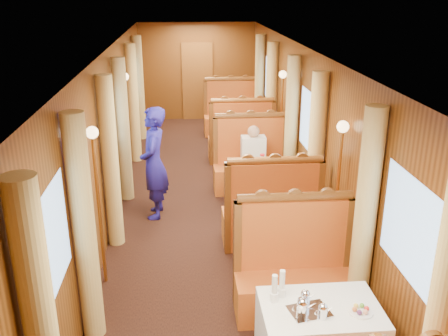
{
  "coord_description": "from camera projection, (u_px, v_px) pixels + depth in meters",
  "views": [
    {
      "loc": [
        -0.41,
        -7.08,
        3.4
      ],
      "look_at": [
        0.13,
        -0.75,
        1.05
      ],
      "focal_mm": 40.0,
      "sensor_mm": 36.0,
      "label": 1
    }
  ],
  "objects": [
    {
      "name": "window_left_far",
      "position": [
        131.0,
        83.0,
        10.48
      ],
      "size": [
        0.01,
        1.2,
        0.9
      ],
      "primitive_type": null,
      "rotation": [
        1.57,
        0.0,
        1.57
      ],
      "color": "#82ADE2",
      "rests_on": "wall_left"
    },
    {
      "name": "wall_far",
      "position": [
        197.0,
        72.0,
        13.0
      ],
      "size": [
        3.0,
        0.01,
        2.5
      ],
      "primitive_type": null,
      "rotation": [
        1.57,
        0.0,
        0.0
      ],
      "color": "brown",
      "rests_on": "floor"
    },
    {
      "name": "sconce_right_fore",
      "position": [
        339.0,
        168.0,
        5.82
      ],
      "size": [
        0.14,
        0.14,
        1.95
      ],
      "color": "#BF8C3F",
      "rests_on": "floor"
    },
    {
      "name": "banquette_far_aft",
      "position": [
        231.0,
        116.0,
        11.96
      ],
      "size": [
        1.3,
        0.55,
        1.34
      ],
      "color": "#AA3112",
      "rests_on": "floor"
    },
    {
      "name": "cup_outboard",
      "position": [
        282.0,
        286.0,
        4.47
      ],
      "size": [
        0.08,
        0.08,
        0.26
      ],
      "rotation": [
        0.0,
        0.0,
        -0.08
      ],
      "color": "white",
      "rests_on": "table_near"
    },
    {
      "name": "curtain_left_mid_a",
      "position": [
        110.0,
        163.0,
        6.58
      ],
      "size": [
        0.22,
        0.22,
        2.35
      ],
      "primitive_type": "cylinder",
      "color": "#D4B96C",
      "rests_on": "floor"
    },
    {
      "name": "curtain_left_near_b",
      "position": [
        84.0,
        231.0,
        4.77
      ],
      "size": [
        0.22,
        0.22,
        2.35
      ],
      "primitive_type": "cylinder",
      "color": "#D4B96C",
      "rests_on": "floor"
    },
    {
      "name": "curtain_left_far_b",
      "position": [
        139.0,
        88.0,
        11.31
      ],
      "size": [
        0.22,
        0.22,
        2.35
      ],
      "primitive_type": "cylinder",
      "color": "#D4B96C",
      "rests_on": "floor"
    },
    {
      "name": "window_left_mid",
      "position": [
        109.0,
        128.0,
        7.21
      ],
      "size": [
        0.01,
        1.2,
        0.9
      ],
      "primitive_type": null,
      "rotation": [
        1.57,
        0.0,
        1.57
      ],
      "color": "#82ADE2",
      "rests_on": "wall_left"
    },
    {
      "name": "curtain_left_far_a",
      "position": [
        133.0,
        104.0,
        9.86
      ],
      "size": [
        0.22,
        0.22,
        2.35
      ],
      "primitive_type": "cylinder",
      "color": "#D4B96C",
      "rests_on": "floor"
    },
    {
      "name": "banquette_near_aft",
      "position": [
        294.0,
        276.0,
        5.42
      ],
      "size": [
        1.3,
        0.55,
        1.34
      ],
      "color": "#AA3112",
      "rests_on": "floor"
    },
    {
      "name": "fruit_plate",
      "position": [
        361.0,
        311.0,
        4.27
      ],
      "size": [
        0.21,
        0.21,
        0.05
      ],
      "rotation": [
        0.0,
        0.0,
        0.25
      ],
      "color": "white",
      "rests_on": "table_near"
    },
    {
      "name": "teapot_back",
      "position": [
        305.0,
        300.0,
        4.36
      ],
      "size": [
        0.17,
        0.14,
        0.12
      ],
      "primitive_type": null,
      "rotation": [
        0.0,
        0.0,
        0.29
      ],
      "color": "silver",
      "rests_on": "tea_tray"
    },
    {
      "name": "banquette_far_fwd",
      "position": [
        241.0,
        141.0,
        10.07
      ],
      "size": [
        1.3,
        0.55,
        1.34
      ],
      "color": "#AA3112",
      "rests_on": "floor"
    },
    {
      "name": "banquette_mid_aft",
      "position": [
        251.0,
        166.0,
        8.69
      ],
      "size": [
        1.3,
        0.55,
        1.34
      ],
      "color": "#AA3112",
      "rests_on": "floor"
    },
    {
      "name": "banquette_mid_fwd",
      "position": [
        271.0,
        217.0,
        6.79
      ],
      "size": [
        1.3,
        0.55,
        1.34
      ],
      "color": "#AA3112",
      "rests_on": "floor"
    },
    {
      "name": "curtain_right_mid_a",
      "position": [
        315.0,
        158.0,
        6.8
      ],
      "size": [
        0.22,
        0.22,
        2.35
      ],
      "primitive_type": "cylinder",
      "color": "#D4B96C",
      "rests_on": "floor"
    },
    {
      "name": "curtain_right_far_b",
      "position": [
        259.0,
        86.0,
        11.53
      ],
      "size": [
        0.22,
        0.22,
        2.35
      ],
      "primitive_type": "cylinder",
      "color": "#D4B96C",
      "rests_on": "floor"
    },
    {
      "name": "curtain_left_mid_b",
      "position": [
        123.0,
        131.0,
        8.04
      ],
      "size": [
        0.22,
        0.22,
        2.35
      ],
      "primitive_type": "cylinder",
      "color": "#D4B96C",
      "rests_on": "floor"
    },
    {
      "name": "window_right_far",
      "position": [
        270.0,
        81.0,
        10.72
      ],
      "size": [
        0.01,
        1.2,
        0.9
      ],
      "primitive_type": null,
      "rotation": [
        1.57,
        0.0,
        -1.57
      ],
      "color": "#82ADE2",
      "rests_on": "wall_right"
    },
    {
      "name": "table_mid",
      "position": [
        260.0,
        191.0,
        7.76
      ],
      "size": [
        1.05,
        0.72,
        0.75
      ],
      "primitive_type": "cube",
      "color": "white",
      "rests_on": "floor"
    },
    {
      "name": "teapot_right",
      "position": [
        323.0,
        313.0,
        4.19
      ],
      "size": [
        0.15,
        0.12,
        0.11
      ],
      "primitive_type": null,
      "rotation": [
        0.0,
        0.0,
        0.18
      ],
      "color": "silver",
      "rests_on": "tea_tray"
    },
    {
      "name": "tea_tray",
      "position": [
        309.0,
        311.0,
        4.28
      ],
      "size": [
        0.39,
        0.33,
        0.01
      ],
      "primitive_type": "cube",
      "rotation": [
        0.0,
        0.0,
        0.22
      ],
      "color": "silver",
      "rests_on": "table_near"
    },
    {
      "name": "wall_left",
      "position": [
        109.0,
        141.0,
        7.28
      ],
      "size": [
        0.01,
        12.0,
        2.5
      ],
      "primitive_type": null,
      "rotation": [
        1.57,
        0.0,
        1.57
      ],
      "color": "brown",
      "rests_on": "floor"
    },
    {
      "name": "window_left_near",
      "position": [
        50.0,
        247.0,
        3.94
      ],
      "size": [
        0.01,
        1.2,
        0.9
      ],
      "primitive_type": null,
      "rotation": [
        1.57,
        0.0,
        1.57
      ],
      "color": "#82ADE2",
      "rests_on": "wall_left"
    },
    {
      "name": "window_right_mid",
      "position": [
        310.0,
        123.0,
        7.44
      ],
      "size": [
        0.01,
        1.2,
        0.9
      ],
      "primitive_type": null,
      "rotation": [
        1.57,
        0.0,
        -1.57
      ],
      "color": "#82ADE2",
      "rests_on": "wall_right"
    },
    {
      "name": "sconce_left_fore",
      "position": [
        96.0,
        175.0,
        5.6
      ],
      "size": [
        0.14,
        0.14,
        1.95
      ],
      "color": "#BF8C3F",
      "rests_on": "floor"
    },
    {
      "name": "wall_right",
      "position": [
        310.0,
        136.0,
        7.51
      ],
      "size": [
        0.01,
        12.0,
        2.5
      ],
      "primitive_type": null,
      "rotation": [
        1.57,
        0.0,
        -1.57
      ],
      "color": "brown",
      "rests_on": "floor"
    },
    {
      "name": "curtain_right_near_b",
      "position": [
        365.0,
        221.0,
        4.99
      ],
      "size": [
        0.22,
        0.22,
        2.35
      ],
      "primitive_type": "cylinder",
      "color": "#D4B96C",
      "rests_on": "floor"
    },
    {
      "name": "doorway_far",
      "position": [
        198.0,
        82.0,
        13.06
      ],
      "size": [
        0.8,
        0.04,
        2.0
      ],
      "primitive_type": "cube",
      "color": "brown",
      "rests_on": "floor"
    },
    {
      "name": "table_far",
      "position": [
        236.0,
        130.0,
        11.03
      ],
      "size": [
        1.05,
        0.72,
        0.75
      ],
      "primitive_type": "cube",
      "color": "white",
      "rests_on": "floor"
    },
    {
      "name": "passenger",
      "position": [
        253.0,
        153.0,
        8.33
      ],
      "size": [
        0.4,
        0.44,
        0.76
      ],
      "color": "beige",
      "rests_on": "banquette_mid_aft"
    },
    {
      "name": "rose_vase_far",
      "position": [
        237.0,
        105.0,
        10.86
      ],
      "size": [
        0.06,
        0.06,
        0.36
      ],
      "rotation": [
        0.0,
        0.0,
        -0.42
      ],
      "color": "silver",
      "rests_on": "table_far"
    },
    {
      "name": "cup_inboard",
      "position": [
        274.0,
        291.0,
        4.4
      ],
      "size": [
        0.08,
        0.08,
        0.26
      ],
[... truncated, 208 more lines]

